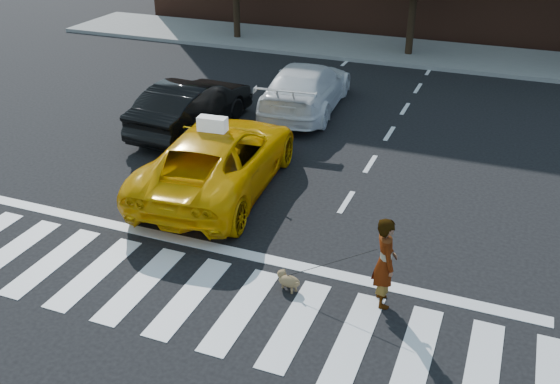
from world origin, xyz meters
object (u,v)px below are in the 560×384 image
woman (385,262)px  dog (288,280)px  black_sedan (192,106)px  taxi (218,158)px  white_suv (306,87)px

woman → dog: size_ratio=3.17×
black_sedan → dog: bearing=134.6°
taxi → dog: (2.92, -3.14, -0.57)m
dog → taxi: bearing=157.8°
taxi → woman: size_ratio=3.26×
taxi → woman: woman is taller
white_suv → dog: white_suv is taller
taxi → white_suv: 5.76m
taxi → black_sedan: taxi is taller
black_sedan → woman: size_ratio=2.65×
woman → taxi: bearing=32.7°
black_sedan → woman: (6.93, -5.90, 0.11)m
dog → woman: bearing=32.6°
white_suv → dog: (2.80, -8.89, -0.55)m
black_sedan → dog: (5.26, -6.13, -0.55)m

